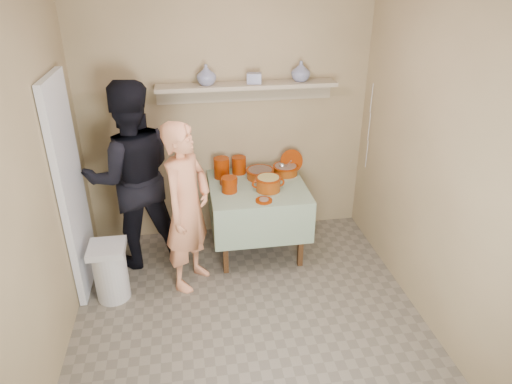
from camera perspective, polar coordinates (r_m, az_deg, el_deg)
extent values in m
plane|color=#6F6657|center=(4.00, -0.43, -17.34)|extent=(3.50, 3.50, 0.00)
cube|color=silver|center=(4.32, -22.07, 0.24)|extent=(0.06, 0.70, 2.00)
cylinder|color=#762003|center=(4.78, -4.33, 3.04)|extent=(0.16, 0.16, 0.22)
cylinder|color=#762003|center=(4.88, -2.14, 3.38)|extent=(0.15, 0.15, 0.18)
cylinder|color=#762003|center=(4.48, -3.35, 0.94)|extent=(0.15, 0.15, 0.15)
cylinder|color=#762003|center=(4.68, -3.44, 1.40)|extent=(0.18, 0.18, 0.05)
cylinder|color=#762003|center=(4.92, 4.47, 3.88)|extent=(0.26, 0.13, 0.24)
imported|color=navy|center=(4.73, 5.62, 14.80)|extent=(0.24, 0.24, 0.20)
imported|color=navy|center=(4.57, -6.23, 14.36)|extent=(0.23, 0.23, 0.20)
cube|color=navy|center=(4.62, -0.23, 14.03)|extent=(0.16, 0.12, 0.10)
imported|color=#EC9466|center=(4.16, -8.59, -1.96)|extent=(0.64, 0.70, 1.61)
imported|color=black|center=(4.57, -15.24, 1.89)|extent=(1.04, 0.88, 1.87)
cube|color=tan|center=(4.86, -3.69, 8.85)|extent=(3.00, 0.02, 2.60)
cube|color=tan|center=(3.38, -26.71, -2.29)|extent=(0.02, 3.50, 2.60)
cube|color=tan|center=(3.75, 22.97, 1.22)|extent=(0.02, 3.50, 2.60)
cube|color=#4C2D16|center=(4.47, -3.88, -6.25)|extent=(0.05, 0.05, 0.71)
cube|color=#4C2D16|center=(4.58, 5.66, -5.41)|extent=(0.05, 0.05, 0.71)
cube|color=#4C2D16|center=(5.12, -4.72, -1.70)|extent=(0.05, 0.05, 0.71)
cube|color=#4C2D16|center=(5.22, 3.61, -1.07)|extent=(0.05, 0.05, 0.71)
cube|color=#4C2D16|center=(4.66, 0.18, 0.54)|extent=(0.90, 0.90, 0.04)
cube|color=#1E5926|center=(4.64, 0.18, 0.81)|extent=(0.96, 0.96, 0.01)
cube|color=#1E5926|center=(4.33, 1.20, -4.47)|extent=(0.96, 0.01, 0.44)
cube|color=#1E5926|center=(5.16, -0.69, 0.94)|extent=(0.96, 0.01, 0.44)
cube|color=#1E5926|center=(4.70, -5.62, -1.96)|extent=(0.01, 0.96, 0.44)
cube|color=#1E5926|center=(4.83, 5.80, -1.09)|extent=(0.01, 0.96, 0.44)
cylinder|color=maroon|center=(4.78, 0.52, 2.29)|extent=(0.28, 0.28, 0.09)
cylinder|color=#762003|center=(4.76, 0.52, 2.74)|extent=(0.30, 0.30, 0.01)
cylinder|color=brown|center=(4.77, 0.52, 2.57)|extent=(0.25, 0.25, 0.05)
cylinder|color=maroon|center=(4.88, 3.70, 2.76)|extent=(0.26, 0.26, 0.09)
cylinder|color=#762003|center=(4.86, 3.72, 3.21)|extent=(0.28, 0.28, 0.01)
cylinder|color=#8C6B54|center=(4.87, 3.71, 3.03)|extent=(0.23, 0.23, 0.05)
cylinder|color=silver|center=(4.70, 4.09, 3.57)|extent=(0.01, 0.22, 0.16)
sphere|color=silver|center=(4.83, 3.28, 3.27)|extent=(0.07, 0.07, 0.07)
cylinder|color=maroon|center=(4.50, 1.54, 1.02)|extent=(0.24, 0.24, 0.14)
cylinder|color=#762003|center=(4.48, 1.55, 1.76)|extent=(0.25, 0.25, 0.01)
cylinder|color=tan|center=(4.48, 1.55, 1.58)|extent=(0.21, 0.21, 0.05)
torus|color=#762003|center=(4.48, 0.03, 0.99)|extent=(0.09, 0.02, 0.09)
torus|color=#762003|center=(4.52, 3.04, 1.20)|extent=(0.09, 0.02, 0.09)
cylinder|color=#762003|center=(4.32, 0.99, -1.07)|extent=(0.16, 0.16, 0.02)
cylinder|color=#8C6B54|center=(4.31, 0.99, -0.94)|extent=(0.09, 0.09, 0.01)
cube|color=tan|center=(4.64, -1.13, 13.18)|extent=(1.80, 0.25, 0.04)
cube|color=tan|center=(4.78, -1.33, 12.34)|extent=(1.80, 0.02, 0.18)
cylinder|color=silver|center=(4.41, -17.66, -9.80)|extent=(0.30, 0.30, 0.50)
cube|color=silver|center=(4.25, -18.18, -6.75)|extent=(0.32, 0.32, 0.06)
cylinder|color=silver|center=(4.90, 14.26, 11.31)|extent=(0.01, 0.01, 0.30)
cylinder|color=silver|center=(4.97, 13.96, 7.91)|extent=(0.01, 0.01, 0.30)
cylinder|color=silver|center=(5.05, 13.68, 4.62)|extent=(0.01, 0.01, 0.30)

